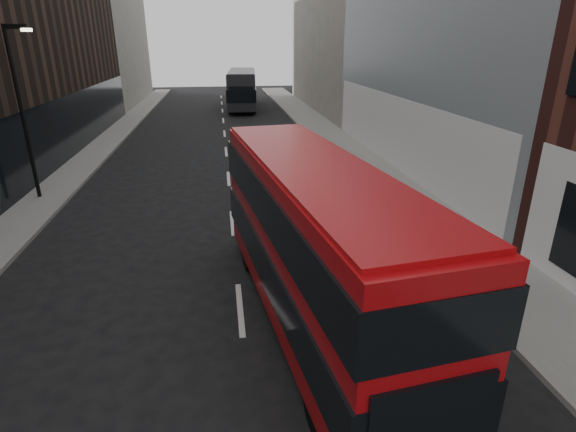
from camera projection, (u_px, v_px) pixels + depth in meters
name	position (u px, v px, depth m)	size (l,w,h in m)	color
sidewalk_right	(346.00, 150.00, 28.39)	(3.00, 80.00, 0.15)	slate
sidewalk_left	(89.00, 159.00, 26.26)	(2.00, 80.00, 0.15)	slate
building_victorian	(337.00, 6.00, 42.93)	(6.50, 24.00, 21.00)	slate
building_left_mid	(33.00, 33.00, 27.86)	(5.00, 24.00, 14.00)	black
building_left_far	(111.00, 41.00, 48.31)	(5.00, 20.00, 13.00)	slate
street_lamp	(22.00, 103.00, 18.29)	(1.06, 0.22, 7.00)	black
red_bus	(314.00, 239.00, 10.41)	(3.62, 10.24, 4.07)	#AB0A0E
grey_bus	(242.00, 88.00, 45.87)	(3.55, 11.74, 3.74)	black
car_a	(333.00, 202.00, 17.59)	(1.54, 3.84, 1.31)	black
car_b	(268.00, 175.00, 20.93)	(1.49, 4.28, 1.41)	#93959B
car_c	(270.00, 146.00, 26.71)	(1.98, 4.88, 1.42)	black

